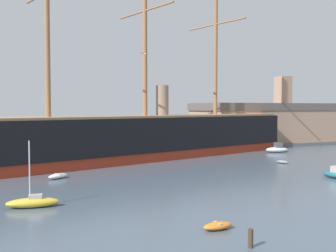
{
  "coord_description": "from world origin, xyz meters",
  "views": [
    {
      "loc": [
        -23.02,
        -13.46,
        8.98
      ],
      "look_at": [
        0.09,
        38.34,
        6.38
      ],
      "focal_mm": 42.7,
      "sensor_mm": 36.0,
      "label": 1
    }
  ],
  "objects": [
    {
      "name": "tall_ship",
      "position": [
        1.7,
        51.75,
        4.02
      ],
      "size": [
        75.18,
        26.95,
        36.94
      ],
      "color": "maroon",
      "rests_on": "ground"
    },
    {
      "name": "dinghy_foreground_left",
      "position": [
        -7.85,
        11.54,
        0.29
      ],
      "size": [
        2.46,
        1.15,
        0.57
      ],
      "color": "orange",
      "rests_on": "ground"
    },
    {
      "name": "sailboat_mid_left",
      "position": [
        -19.65,
        23.96,
        0.51
      ],
      "size": [
        4.79,
        2.06,
        6.04
      ],
      "color": "gold",
      "rests_on": "ground"
    },
    {
      "name": "motorboat_mid_right",
      "position": [
        17.1,
        24.05,
        0.55
      ],
      "size": [
        1.7,
        3.76,
        1.55
      ],
      "color": "#236670",
      "rests_on": "ground"
    },
    {
      "name": "dinghy_alongside_bow",
      "position": [
        -15.31,
        38.06,
        0.33
      ],
      "size": [
        3.03,
        2.39,
        0.66
      ],
      "color": "silver",
      "rests_on": "ground"
    },
    {
      "name": "dinghy_alongside_stern",
      "position": [
        19.93,
        37.47,
        0.25
      ],
      "size": [
        1.48,
        2.25,
        0.49
      ],
      "color": "gray",
      "rests_on": "ground"
    },
    {
      "name": "motorboat_far_right",
      "position": [
        29.6,
        50.59,
        0.68
      ],
      "size": [
        4.92,
        2.98,
        1.93
      ],
      "color": "silver",
      "rests_on": "ground"
    },
    {
      "name": "mooring_piling_left_pair",
      "position": [
        -7.9,
        7.42,
        0.61
      ],
      "size": [
        0.34,
        0.34,
        1.22
      ],
      "primitive_type": "cylinder",
      "color": "#423323",
      "rests_on": "ground"
    },
    {
      "name": "dockside_warehouse_right",
      "position": [
        40.02,
        66.72,
        5.04
      ],
      "size": [
        40.12,
        17.84,
        16.81
      ],
      "color": "#565659",
      "rests_on": "ground"
    },
    {
      "name": "seagull_in_flight",
      "position": [
        -8.74,
        24.23,
        14.39
      ],
      "size": [
        1.24,
        0.59,
        0.14
      ],
      "color": "silver"
    }
  ]
}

